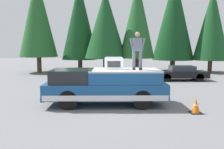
{
  "coord_description": "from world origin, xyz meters",
  "views": [
    {
      "loc": [
        -10.46,
        0.3,
        2.7
      ],
      "look_at": [
        0.85,
        0.16,
        1.35
      ],
      "focal_mm": 37.82,
      "sensor_mm": 36.0,
      "label": 1
    }
  ],
  "objects": [
    {
      "name": "conifer_far_left",
      "position": [
        13.93,
        -10.22,
        4.97
      ],
      "size": [
        3.56,
        3.56,
        8.68
      ],
      "color": "#4C3826",
      "rests_on": "ground"
    },
    {
      "name": "conifer_far_right",
      "position": [
        14.16,
        7.59,
        5.8
      ],
      "size": [
        3.85,
        3.85,
        10.0
      ],
      "color": "#4C3826",
      "rests_on": "ground"
    },
    {
      "name": "parked_car_black",
      "position": [
        8.22,
        -5.45,
        0.58
      ],
      "size": [
        1.64,
        4.1,
        1.16
      ],
      "color": "black",
      "rests_on": "ground"
    },
    {
      "name": "pickup_truck",
      "position": [
        0.35,
        0.46,
        0.87
      ],
      "size": [
        2.01,
        5.54,
        1.65
      ],
      "color": "navy",
      "rests_on": "ground"
    },
    {
      "name": "compressor_unit",
      "position": [
        0.37,
        0.08,
        1.93
      ],
      "size": [
        0.65,
        0.84,
        0.56
      ],
      "color": "silver",
      "rests_on": "pickup_truck"
    },
    {
      "name": "traffic_cone",
      "position": [
        -1.15,
        -3.22,
        0.29
      ],
      "size": [
        0.47,
        0.47,
        0.62
      ],
      "color": "black",
      "rests_on": "ground"
    },
    {
      "name": "ground_plane",
      "position": [
        0.0,
        0.0,
        0.0
      ],
      "size": [
        90.0,
        90.0,
        0.0
      ],
      "primitive_type": "plane",
      "color": "slate"
    },
    {
      "name": "conifer_center_left",
      "position": [
        13.42,
        -2.5,
        5.4
      ],
      "size": [
        3.53,
        3.53,
        9.29
      ],
      "color": "#4C3826",
      "rests_on": "ground"
    },
    {
      "name": "conifer_center_right",
      "position": [
        13.55,
        0.67,
        4.9
      ],
      "size": [
        4.21,
        4.21,
        8.31
      ],
      "color": "#4C3826",
      "rests_on": "ground"
    },
    {
      "name": "conifer_right",
      "position": [
        15.27,
        3.46,
        5.46
      ],
      "size": [
        3.86,
        3.86,
        9.63
      ],
      "color": "#4C3826",
      "rests_on": "ground"
    },
    {
      "name": "conifer_left",
      "position": [
        15.5,
        -6.72,
        5.85
      ],
      "size": [
        4.48,
        4.48,
        10.49
      ],
      "color": "#4C3826",
      "rests_on": "ground"
    },
    {
      "name": "person_on_truck_bed",
      "position": [
        0.12,
        -0.96,
        2.55
      ],
      "size": [
        0.29,
        0.72,
        1.69
      ],
      "color": "#4C515B",
      "rests_on": "pickup_truck"
    }
  ]
}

